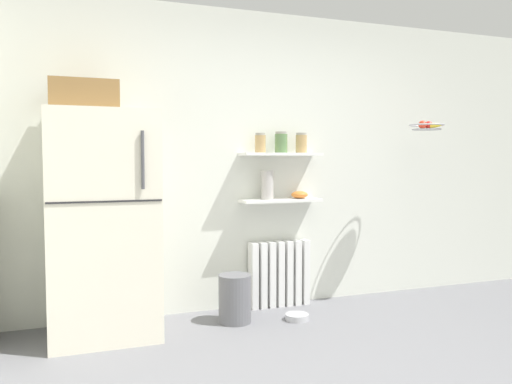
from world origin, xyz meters
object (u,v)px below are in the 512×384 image
Objects in this scene: shelf_bowl at (299,195)px; storage_jar_1 at (281,142)px; hanging_fruit_basket at (427,126)px; pet_food_bowl at (297,317)px; refrigerator at (101,218)px; storage_jar_2 at (301,143)px; radiator at (279,274)px; trash_bin at (235,299)px; storage_jar_0 at (260,143)px; vase at (267,185)px.

storage_jar_1 is at bearing 180.00° from shelf_bowl.
hanging_fruit_basket reaches higher than shelf_bowl.
storage_jar_1 is 0.95× the size of pet_food_bowl.
refrigerator reaches higher than storage_jar_2.
radiator is (1.54, 0.26, -0.59)m from refrigerator.
trash_bin is at bearing 178.18° from hanging_fruit_basket.
radiator is at bearing 8.75° from storage_jar_0.
storage_jar_0 is 0.95× the size of storage_jar_2.
radiator is 1.87× the size of hanging_fruit_basket.
vase is at bearing 9.40° from refrigerator.
trash_bin is (-0.52, -0.28, -1.27)m from storage_jar_1.
radiator is at bearing 90.00° from storage_jar_1.
shelf_bowl is (0.37, -0.00, -0.46)m from storage_jar_0.
vase is (-0.13, 0.00, -0.37)m from storage_jar_1.
radiator reaches higher than trash_bin.
vase is (-0.13, -0.03, 0.80)m from radiator.
storage_jar_2 is 0.70× the size of vase.
refrigerator is 1.66m from storage_jar_1.
storage_jar_1 reaches higher than shelf_bowl.
storage_jar_2 reaches higher than trash_bin.
refrigerator is at bearing -170.15° from storage_jar_0.
shelf_bowl is 1.07m from pet_food_bowl.
storage_jar_2 is 1.18× the size of shelf_bowl.
trash_bin is 0.54m from pet_food_bowl.
radiator is 1.50× the size of trash_bin.
storage_jar_0 is 1.49m from pet_food_bowl.
shelf_bowl is at bearing 0.00° from vase.
storage_jar_0 is 0.37m from vase.
storage_jar_0 is 0.92× the size of storage_jar_1.
refrigerator is 1.67m from radiator.
storage_jar_1 is (0.19, -0.00, 0.01)m from storage_jar_0.
pet_food_bowl is (-0.03, -0.40, -1.44)m from storage_jar_1.
storage_jar_1 is 1.49m from pet_food_bowl.
vase is at bearing 180.00° from storage_jar_2.
vase is 1.54m from hanging_fruit_basket.
shelf_bowl is at bearing 180.00° from storage_jar_2.
hanging_fruit_basket is (1.10, -0.34, 0.62)m from shelf_bowl.
storage_jar_2 is 0.49m from vase.
storage_jar_2 is at bearing 61.07° from pet_food_bowl.
storage_jar_2 is at bearing -0.00° from storage_jar_1.
pet_food_bowl is (1.51, -0.17, -0.85)m from refrigerator.
refrigerator is at bearing -172.33° from storage_jar_2.
pet_food_bowl is (0.10, -0.40, -1.06)m from vase.
radiator reaches higher than pet_food_bowl.
storage_jar_1 is at bearing 165.20° from hanging_fruit_basket.
storage_jar_0 reaches higher than trash_bin.
storage_jar_0 is 0.59m from shelf_bowl.
refrigerator is at bearing 173.55° from pet_food_bowl.
radiator is at bearing 13.08° from vase.
storage_jar_2 reaches higher than shelf_bowl.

